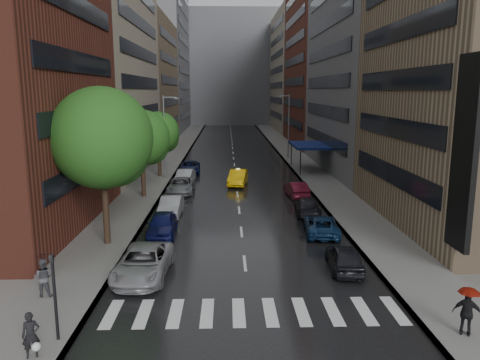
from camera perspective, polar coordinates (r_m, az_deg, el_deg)
The scene contains 21 objects.
ground at distance 23.35m, azimuth 0.98°, elevation -13.62°, with size 220.00×220.00×0.00m, color gray.
road at distance 71.89m, azimuth -0.83°, elevation 3.13°, with size 14.00×140.00×0.01m, color black.
sidewalk_left at distance 72.32m, azimuth -7.99°, elevation 3.12°, with size 4.00×140.00×0.15m, color gray.
sidewalk_right at distance 72.56m, azimuth 6.31°, elevation 3.19°, with size 4.00×140.00×0.15m, color gray.
crosswalk at distance 21.55m, azimuth 1.78°, elevation -15.79°, with size 13.15×2.80×0.01m.
buildings_left at distance 81.48m, azimuth -11.95°, elevation 15.07°, with size 8.00×108.00×38.00m.
buildings_right at distance 79.73m, azimuth 10.27°, elevation 14.54°, with size 8.05×109.10×36.00m.
building_far at distance 139.37m, azimuth -1.26°, elevation 13.46°, with size 40.00×14.00×32.00m, color slate.
tree_near at distance 29.77m, azimuth -16.49°, elevation 4.91°, with size 6.25×6.25×9.96m.
tree_mid at distance 42.87m, azimuth -11.90°, elevation 5.03°, with size 5.04×5.04×8.04m.
tree_far at distance 53.16m, azimuth -9.90°, elevation 5.73°, with size 4.66×4.66×7.42m.
taxi at distance 48.56m, azimuth -0.25°, elevation 0.32°, with size 1.68×4.82×1.59m, color yellow.
parked_cars_left at distance 39.93m, azimuth -7.93°, elevation -2.16°, with size 2.85×37.19×1.56m.
parked_cars_right at distance 34.70m, azimuth 9.06°, elevation -4.28°, with size 2.67×22.35×1.44m.
ped_bag_walker at distance 19.29m, azimuth -24.10°, elevation -16.96°, with size 0.72×0.59×1.71m.
ped_black_umbrella at distance 24.07m, azimuth -22.90°, elevation -10.21°, with size 0.96×0.98×2.09m.
ped_red_umbrella at distance 20.98m, azimuth 26.03°, elevation -13.76°, with size 1.16×0.91×2.01m.
traffic_light at distance 19.62m, azimuth -21.70°, elevation -12.26°, with size 0.18×0.15×3.45m.
street_lamp_left at distance 51.89m, azimuth -9.12°, elevation 5.43°, with size 1.74×0.22×9.00m.
street_lamp_right at distance 66.97m, azimuth 5.89°, elevation 6.70°, with size 1.74×0.22×9.00m.
awning at distance 57.48m, azimuth 8.39°, elevation 4.21°, with size 4.00×8.00×3.12m.
Camera 1 is at (-0.99, -21.23, 9.67)m, focal length 35.00 mm.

